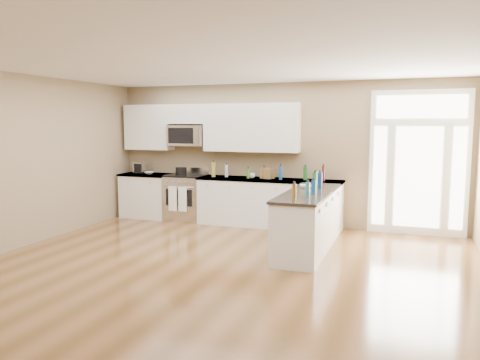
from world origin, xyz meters
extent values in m
plane|color=brown|center=(0.00, 0.00, 0.00)|extent=(8.00, 8.00, 0.00)
plane|color=#8D7959|center=(0.00, 4.00, 1.40)|extent=(7.00, 0.00, 7.00)
plane|color=white|center=(0.00, 0.00, 2.80)|extent=(8.00, 8.00, 0.00)
cube|color=silver|center=(-2.87, 3.69, 0.45)|extent=(1.06, 0.62, 0.90)
cube|color=black|center=(-2.87, 3.69, 0.05)|extent=(1.02, 0.52, 0.10)
cube|color=black|center=(-2.87, 3.69, 0.92)|extent=(1.10, 0.66, 0.04)
cube|color=silver|center=(-0.16, 3.69, 0.45)|extent=(2.81, 0.62, 0.90)
cube|color=black|center=(-0.16, 3.69, 0.05)|extent=(2.77, 0.52, 0.10)
cube|color=black|center=(-0.16, 3.69, 0.92)|extent=(2.85, 0.66, 0.04)
cube|color=silver|center=(0.93, 2.24, 0.45)|extent=(0.65, 2.28, 0.90)
cube|color=black|center=(0.93, 2.24, 0.05)|extent=(0.61, 2.18, 0.10)
cube|color=black|center=(0.93, 2.24, 0.92)|extent=(0.69, 2.32, 0.04)
cube|color=silver|center=(-2.88, 3.83, 1.93)|extent=(1.04, 0.33, 0.95)
cube|color=silver|center=(-0.57, 3.83, 1.93)|extent=(1.94, 0.33, 0.95)
cube|color=silver|center=(-1.95, 3.83, 2.20)|extent=(0.82, 0.33, 0.40)
cube|color=silver|center=(-1.95, 3.80, 1.76)|extent=(0.78, 0.40, 0.42)
cube|color=black|center=(-2.01, 3.59, 1.76)|extent=(0.56, 0.01, 0.32)
cube|color=white|center=(2.55, 3.96, 1.30)|extent=(1.70, 0.08, 2.60)
cube|color=white|center=(2.55, 3.91, 1.05)|extent=(0.78, 0.02, 1.80)
cube|color=white|center=(1.89, 3.91, 1.05)|extent=(0.22, 0.02, 1.80)
cube|color=white|center=(3.21, 3.91, 1.05)|extent=(0.22, 0.02, 1.80)
cube|color=white|center=(2.55, 3.91, 2.30)|extent=(1.50, 0.02, 0.40)
cube|color=silver|center=(-1.95, 3.69, 0.46)|extent=(0.79, 0.65, 0.92)
cube|color=black|center=(-1.95, 3.69, 0.94)|extent=(0.79, 0.60, 0.03)
cube|color=silver|center=(-1.95, 3.99, 1.01)|extent=(0.79, 0.04, 0.14)
cube|color=black|center=(-1.95, 3.36, 0.52)|extent=(0.58, 0.01, 0.34)
cylinder|color=silver|center=(-1.95, 3.34, 0.74)|extent=(0.70, 0.02, 0.02)
cube|color=white|center=(-2.07, 3.33, 0.50)|extent=(0.18, 0.02, 0.50)
cube|color=white|center=(-1.85, 3.33, 0.50)|extent=(0.18, 0.02, 0.50)
cylinder|color=black|center=(-2.02, 3.62, 1.04)|extent=(0.26, 0.26, 0.17)
cube|color=silver|center=(-3.08, 3.78, 1.06)|extent=(0.33, 0.29, 0.24)
cube|color=brown|center=(-0.20, 3.73, 1.04)|extent=(0.29, 0.25, 0.20)
imported|color=white|center=(-2.79, 3.65, 0.96)|extent=(0.20, 0.20, 0.05)
imported|color=white|center=(0.80, 2.61, 0.97)|extent=(0.21, 0.21, 0.06)
imported|color=white|center=(-0.50, 3.69, 0.99)|extent=(0.15, 0.15, 0.10)
cylinder|color=#19591E|center=(0.55, 3.75, 1.07)|extent=(0.08, 0.08, 0.25)
cylinder|color=navy|center=(0.10, 3.62, 1.07)|extent=(0.06, 0.06, 0.26)
cylinder|color=brown|center=(0.89, 1.40, 1.05)|extent=(0.06, 0.06, 0.22)
cylinder|color=olive|center=(-1.30, 3.63, 1.09)|extent=(0.08, 0.08, 0.30)
cylinder|color=#26727F|center=(1.02, 1.70, 1.05)|extent=(0.07, 0.07, 0.21)
cylinder|color=#591919|center=(0.90, 3.71, 1.08)|extent=(0.06, 0.06, 0.28)
cylinder|color=#B2B2B7|center=(-1.05, 3.71, 1.06)|extent=(0.06, 0.06, 0.25)
cylinder|color=navy|center=(1.02, 2.70, 1.07)|extent=(0.08, 0.08, 0.26)
cylinder|color=#3F7226|center=(-0.55, 3.61, 1.03)|extent=(0.06, 0.06, 0.19)
cylinder|color=#19591E|center=(1.00, 2.35, 1.08)|extent=(0.08, 0.08, 0.29)
cylinder|color=navy|center=(1.04, 2.05, 1.04)|extent=(0.07, 0.07, 0.21)
cylinder|color=brown|center=(-0.25, 3.69, 1.05)|extent=(0.08, 0.08, 0.22)
cylinder|color=olive|center=(0.90, 3.00, 1.06)|extent=(0.07, 0.07, 0.24)
camera|label=1|loc=(2.39, -4.97, 2.00)|focal=35.00mm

